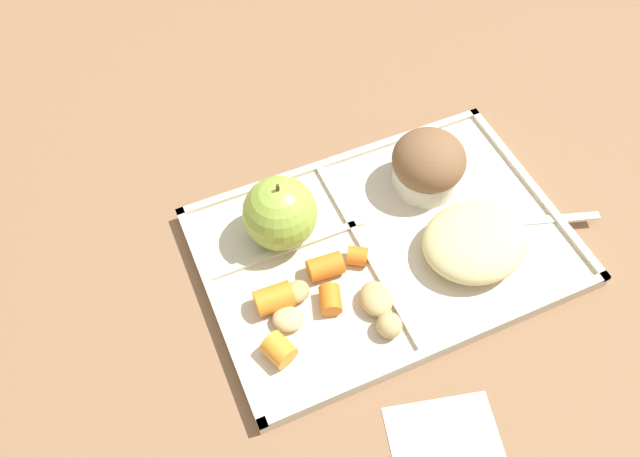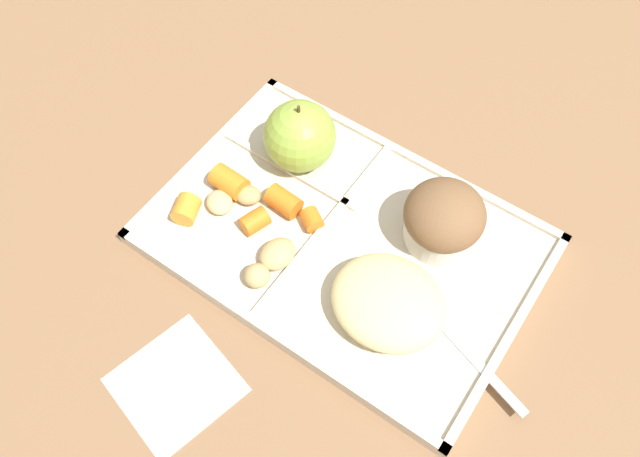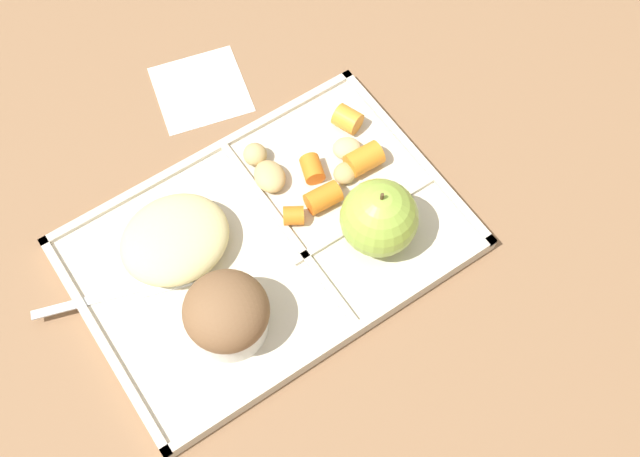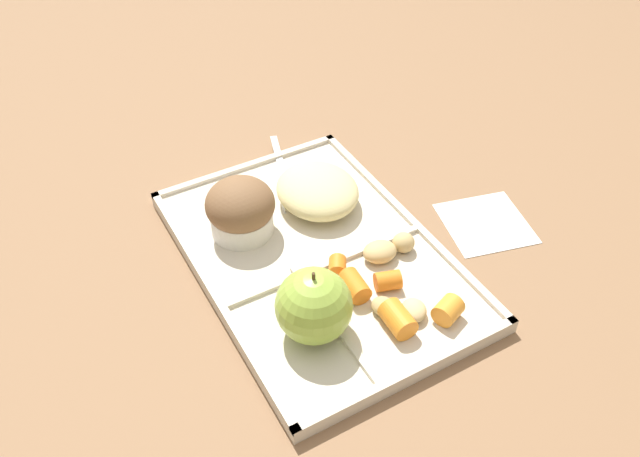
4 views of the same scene
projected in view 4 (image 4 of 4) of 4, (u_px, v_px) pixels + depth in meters
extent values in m
plane|color=#846042|center=(317.00, 262.00, 0.78)|extent=(6.00, 6.00, 0.00)
cube|color=beige|center=(317.00, 258.00, 0.78)|extent=(0.39, 0.27, 0.01)
cube|color=beige|center=(407.00, 216.00, 0.82)|extent=(0.39, 0.01, 0.01)
cube|color=beige|center=(214.00, 293.00, 0.73)|extent=(0.39, 0.01, 0.01)
cube|color=beige|center=(412.00, 372.00, 0.65)|extent=(0.01, 0.27, 0.01)
cube|color=beige|center=(247.00, 166.00, 0.89)|extent=(0.01, 0.27, 0.01)
cube|color=beige|center=(326.00, 265.00, 0.76)|extent=(0.01, 0.25, 0.01)
cube|color=beige|center=(332.00, 321.00, 0.70)|extent=(0.18, 0.01, 0.01)
sphere|color=#93B742|center=(314.00, 306.00, 0.66)|extent=(0.08, 0.08, 0.08)
cylinder|color=#4C381E|center=(314.00, 277.00, 0.64)|extent=(0.00, 0.00, 0.01)
cylinder|color=silver|center=(242.00, 222.00, 0.79)|extent=(0.07, 0.07, 0.03)
ellipsoid|color=brown|center=(240.00, 204.00, 0.78)|extent=(0.08, 0.08, 0.06)
cylinder|color=orange|center=(388.00, 281.00, 0.73)|extent=(0.03, 0.03, 0.02)
cylinder|color=orange|center=(337.00, 266.00, 0.75)|extent=(0.03, 0.03, 0.02)
cylinder|color=orange|center=(448.00, 310.00, 0.69)|extent=(0.03, 0.03, 0.03)
cylinder|color=orange|center=(354.00, 286.00, 0.72)|extent=(0.04, 0.03, 0.02)
cylinder|color=orange|center=(398.00, 319.00, 0.68)|extent=(0.04, 0.03, 0.03)
ellipsoid|color=tan|center=(413.00, 310.00, 0.70)|extent=(0.04, 0.04, 0.02)
ellipsoid|color=tan|center=(384.00, 306.00, 0.70)|extent=(0.03, 0.03, 0.02)
ellipsoid|color=tan|center=(404.00, 242.00, 0.77)|extent=(0.03, 0.03, 0.02)
ellipsoid|color=tan|center=(380.00, 252.00, 0.76)|extent=(0.04, 0.04, 0.02)
ellipsoid|color=beige|center=(317.00, 190.00, 0.83)|extent=(0.11, 0.10, 0.04)
sphere|color=brown|center=(314.00, 194.00, 0.83)|extent=(0.03, 0.03, 0.03)
sphere|color=#755B4C|center=(307.00, 201.00, 0.82)|extent=(0.03, 0.03, 0.03)
sphere|color=#755B4C|center=(299.00, 198.00, 0.82)|extent=(0.03, 0.03, 0.03)
cube|color=silver|center=(279.00, 159.00, 0.91)|extent=(0.11, 0.04, 0.00)
cube|color=silver|center=(288.00, 191.00, 0.86)|extent=(0.04, 0.03, 0.00)
cylinder|color=silver|center=(284.00, 206.00, 0.83)|extent=(0.03, 0.01, 0.00)
cylinder|color=silver|center=(291.00, 205.00, 0.84)|extent=(0.03, 0.01, 0.00)
cylinder|color=silver|center=(299.00, 204.00, 0.84)|extent=(0.03, 0.01, 0.00)
cube|color=white|center=(486.00, 223.00, 0.83)|extent=(0.12, 0.12, 0.00)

